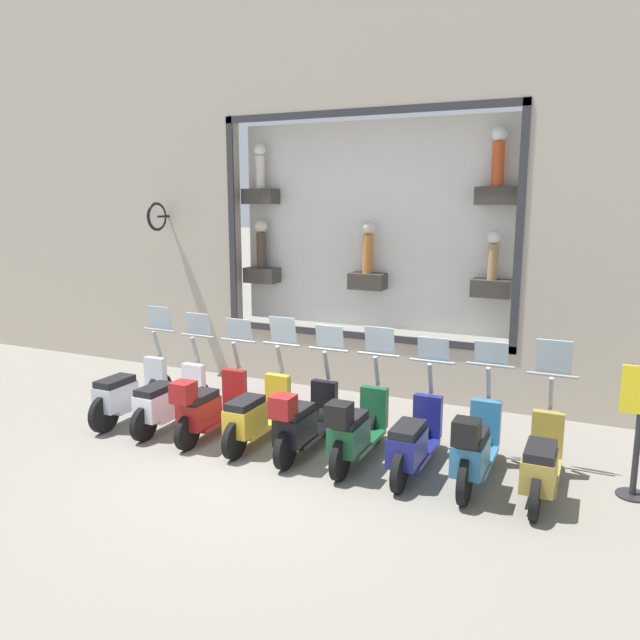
# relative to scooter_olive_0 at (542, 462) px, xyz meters

# --- Properties ---
(ground_plane) EXTENTS (120.00, 120.00, 0.00)m
(ground_plane) POSITION_rel_scooter_olive_0_xyz_m (-0.58, 3.30, -0.43)
(ground_plane) COLOR gray
(building_facade) EXTENTS (1.19, 36.00, 7.88)m
(building_facade) POSITION_rel_scooter_olive_0_xyz_m (3.02, 3.30, 3.58)
(building_facade) COLOR #ADA08E
(building_facade) RESTS_ON ground_plane
(scooter_olive_0) EXTENTS (1.79, 0.61, 1.68)m
(scooter_olive_0) POSITION_rel_scooter_olive_0_xyz_m (0.00, 0.00, 0.00)
(scooter_olive_0) COLOR black
(scooter_olive_0) RESTS_ON ground_plane
(scooter_teal_1) EXTENTS (1.81, 0.61, 1.59)m
(scooter_teal_1) POSITION_rel_scooter_olive_0_xyz_m (-0.05, 0.75, 0.06)
(scooter_teal_1) COLOR black
(scooter_teal_1) RESTS_ON ground_plane
(scooter_navy_2) EXTENTS (1.80, 0.60, 1.57)m
(scooter_navy_2) POSITION_rel_scooter_olive_0_xyz_m (-0.00, 1.50, 0.00)
(scooter_navy_2) COLOR black
(scooter_navy_2) RESTS_ON ground_plane
(scooter_green_3) EXTENTS (1.80, 0.60, 1.65)m
(scooter_green_3) POSITION_rel_scooter_olive_0_xyz_m (-0.06, 2.25, 0.05)
(scooter_green_3) COLOR black
(scooter_green_3) RESTS_ON ground_plane
(scooter_black_4) EXTENTS (1.80, 0.60, 1.61)m
(scooter_black_4) POSITION_rel_scooter_olive_0_xyz_m (-0.06, 3.00, 0.05)
(scooter_black_4) COLOR black
(scooter_black_4) RESTS_ON ground_plane
(scooter_yellow_5) EXTENTS (1.80, 0.60, 1.67)m
(scooter_yellow_5) POSITION_rel_scooter_olive_0_xyz_m (0.00, 3.75, 0.01)
(scooter_yellow_5) COLOR black
(scooter_yellow_5) RESTS_ON ground_plane
(scooter_red_6) EXTENTS (1.80, 0.60, 1.58)m
(scooter_red_6) POSITION_rel_scooter_olive_0_xyz_m (-0.06, 4.50, 0.04)
(scooter_red_6) COLOR black
(scooter_red_6) RESTS_ON ground_plane
(scooter_white_7) EXTENTS (1.80, 0.61, 1.61)m
(scooter_white_7) POSITION_rel_scooter_olive_0_xyz_m (-0.00, 5.25, 0.00)
(scooter_white_7) COLOR black
(scooter_white_7) RESTS_ON ground_plane
(scooter_silver_8) EXTENTS (1.81, 0.61, 1.67)m
(scooter_silver_8) POSITION_rel_scooter_olive_0_xyz_m (0.01, 6.00, 0.02)
(scooter_silver_8) COLOR black
(scooter_silver_8) RESTS_ON ground_plane
(shop_sign_post) EXTENTS (0.36, 0.45, 1.59)m
(shop_sign_post) POSITION_rel_scooter_olive_0_xyz_m (0.45, -0.97, 0.43)
(shop_sign_post) COLOR #232326
(shop_sign_post) RESTS_ON ground_plane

